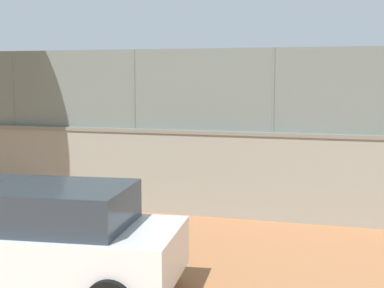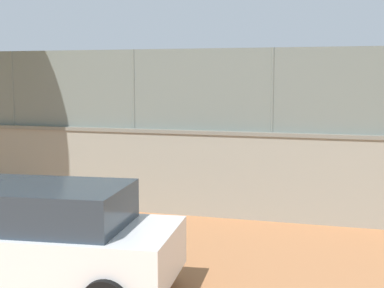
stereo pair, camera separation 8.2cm
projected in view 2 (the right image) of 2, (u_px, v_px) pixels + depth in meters
The scene contains 7 objects.
ground_plane at pixel (224, 149), 23.27m from camera, with size 260.00×260.00×0.00m, color #B27247.
perimeter_wall at pixel (135, 169), 12.63m from camera, with size 31.48×1.27×1.87m.
fence_panel_on_wall at pixel (134, 89), 12.42m from camera, with size 30.91×0.95×1.75m.
player_foreground_swinging at pixel (354, 164), 13.92m from camera, with size 0.78×0.99×1.48m.
player_at_service_line at pixel (108, 139), 19.28m from camera, with size 0.97×0.86×1.50m.
courtside_bench at pixel (20, 170), 15.45m from camera, with size 1.61×0.43×0.87m.
parked_car_white at pixel (35, 238), 7.74m from camera, with size 4.23×2.33×1.55m.
Camera 2 is at (-5.86, 22.36, 3.03)m, focal length 52.37 mm.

